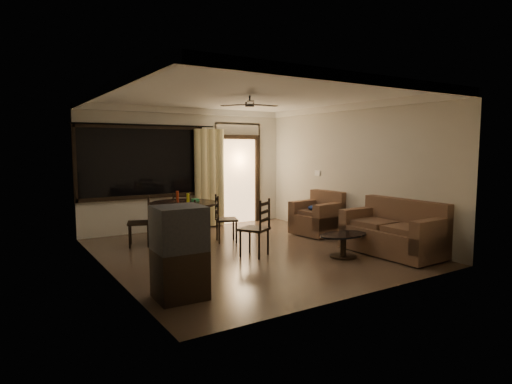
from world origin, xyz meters
TOP-DOWN VIEW (x-y plane):
  - ground at (0.00, 0.00)m, footprint 5.50×5.50m
  - room_shell at (0.59, 1.77)m, footprint 5.50×6.70m
  - dining_table at (-0.77, 1.24)m, footprint 1.32×1.32m
  - dining_chair_west at (-1.56, 1.52)m, footprint 0.54×0.54m
  - dining_chair_east at (0.02, 0.96)m, footprint 0.54×0.54m
  - dining_chair_south at (-1.06, 0.43)m, footprint 0.54×0.57m
  - dining_chair_north at (-0.51, 1.98)m, footprint 0.54×0.54m
  - tv_cabinet at (-2.01, -1.59)m, footprint 0.64×0.57m
  - sofa at (2.12, -1.51)m, footprint 0.97×1.77m
  - armchair at (2.11, 0.53)m, footprint 1.02×1.02m
  - coffee_table at (1.15, -1.22)m, footprint 0.94×0.56m
  - side_chair at (-0.09, -0.32)m, footprint 0.61×0.61m

SIDE VIEW (x-z plane):
  - ground at x=0.00m, z-range 0.00..0.00m
  - coffee_table at x=1.15m, z-range 0.07..0.48m
  - dining_chair_west at x=-1.56m, z-range -0.19..0.76m
  - dining_chair_east at x=0.02m, z-range -0.19..0.76m
  - dining_chair_north at x=-0.51m, z-range -0.19..0.76m
  - side_chair at x=-0.09m, z-range -0.20..0.80m
  - dining_chair_south at x=-1.06m, z-range -0.17..0.78m
  - sofa at x=2.12m, z-range -0.09..0.84m
  - armchair at x=2.11m, z-range -0.08..0.84m
  - tv_cabinet at x=-2.01m, z-range 0.00..1.17m
  - dining_table at x=-0.77m, z-range 0.13..1.17m
  - room_shell at x=0.59m, z-range -0.92..4.58m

